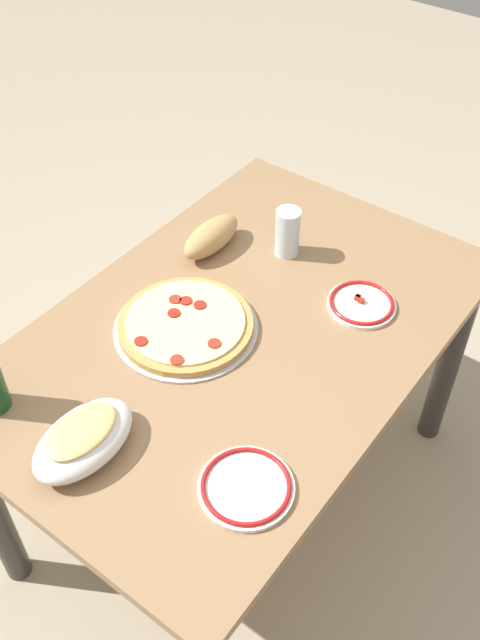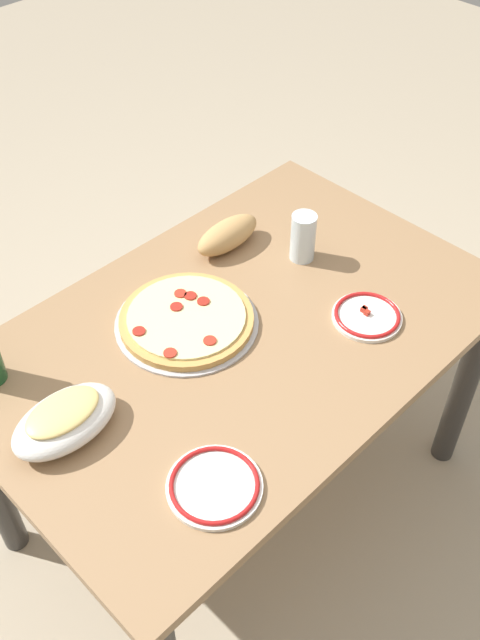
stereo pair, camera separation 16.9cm
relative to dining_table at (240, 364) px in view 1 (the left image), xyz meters
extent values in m
plane|color=tan|center=(0.00, 0.00, -0.61)|extent=(8.00, 8.00, 0.00)
cube|color=#93704C|center=(0.00, 0.00, 0.11)|extent=(1.29, 0.84, 0.03)
cylinder|color=#33302D|center=(-0.58, -0.36, -0.26)|extent=(0.07, 0.07, 0.71)
cylinder|color=#33302D|center=(-0.58, 0.36, -0.26)|extent=(0.07, 0.07, 0.71)
cylinder|color=#B7B7BC|center=(0.08, -0.10, 0.13)|extent=(0.35, 0.35, 0.01)
cylinder|color=tan|center=(0.08, -0.10, 0.14)|extent=(0.33, 0.33, 0.02)
cylinder|color=beige|center=(0.08, -0.10, 0.15)|extent=(0.29, 0.29, 0.01)
cylinder|color=maroon|center=(0.03, -0.15, 0.16)|extent=(0.03, 0.03, 0.00)
cylinder|color=#B22D1E|center=(0.10, 0.00, 0.16)|extent=(0.03, 0.03, 0.00)
cylinder|color=maroon|center=(0.02, -0.11, 0.16)|extent=(0.03, 0.03, 0.00)
cylinder|color=maroon|center=(0.20, -0.14, 0.16)|extent=(0.03, 0.03, 0.00)
cylinder|color=#B22D1E|center=(0.04, -0.17, 0.16)|extent=(0.03, 0.03, 0.00)
cylinder|color=maroon|center=(0.08, -0.14, 0.16)|extent=(0.03, 0.03, 0.00)
cylinder|color=#B22D1E|center=(0.19, -0.04, 0.16)|extent=(0.03, 0.03, 0.00)
ellipsoid|color=white|center=(0.47, -0.04, 0.16)|extent=(0.24, 0.15, 0.07)
ellipsoid|color=#AD2819|center=(0.47, -0.04, 0.17)|extent=(0.20, 0.12, 0.03)
ellipsoid|color=#EACC75|center=(0.47, -0.04, 0.19)|extent=(0.17, 0.10, 0.02)
cylinder|color=silver|center=(-0.31, -0.08, 0.19)|extent=(0.07, 0.07, 0.14)
cylinder|color=white|center=(-0.25, 0.19, 0.13)|extent=(0.17, 0.17, 0.01)
torus|color=red|center=(-0.25, 0.19, 0.14)|extent=(0.16, 0.16, 0.01)
cube|color=#AD2819|center=(-0.25, 0.19, 0.14)|extent=(0.01, 0.01, 0.01)
cube|color=#AD2819|center=(-0.25, 0.18, 0.14)|extent=(0.01, 0.01, 0.01)
cube|color=#AD2819|center=(-0.25, 0.18, 0.14)|extent=(0.01, 0.01, 0.01)
cylinder|color=white|center=(0.35, 0.28, 0.13)|extent=(0.19, 0.19, 0.01)
torus|color=red|center=(0.35, 0.28, 0.14)|extent=(0.18, 0.18, 0.01)
ellipsoid|color=tan|center=(-0.20, -0.25, 0.17)|extent=(0.21, 0.09, 0.08)
camera|label=1|loc=(0.96, 0.73, 1.35)|focal=39.90mm
camera|label=2|loc=(0.85, 0.85, 1.35)|focal=39.90mm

